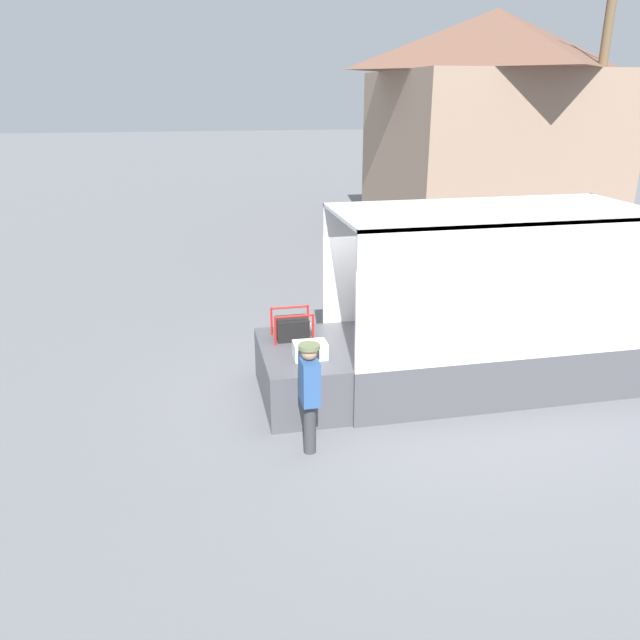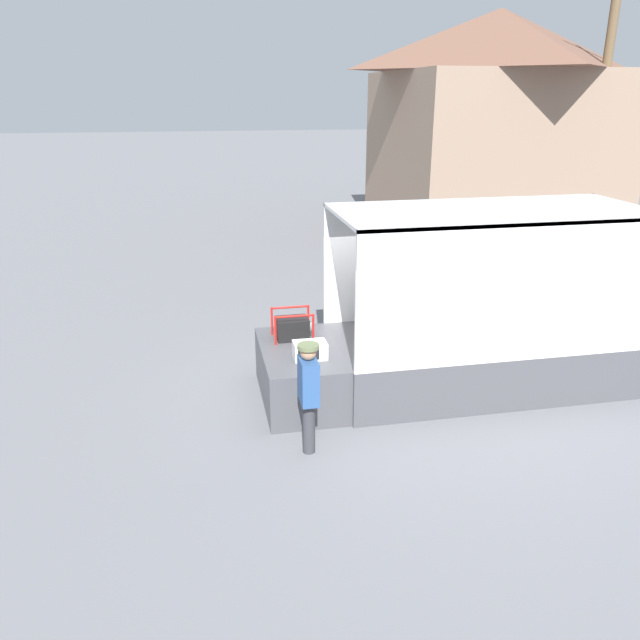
% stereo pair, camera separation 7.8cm
% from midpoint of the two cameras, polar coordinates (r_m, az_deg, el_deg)
% --- Properties ---
extents(ground_plane, '(160.00, 160.00, 0.00)m').
position_cam_midpoint_polar(ground_plane, '(10.74, 1.33, -6.85)').
color(ground_plane, slate).
extents(box_truck, '(7.05, 2.31, 3.09)m').
position_cam_midpoint_polar(box_truck, '(11.86, 20.33, -0.86)').
color(box_truck, navy).
rests_on(box_truck, ground).
extents(tailgate_deck, '(1.27, 2.19, 0.91)m').
position_cam_midpoint_polar(tailgate_deck, '(10.43, -2.06, -4.94)').
color(tailgate_deck, '#4C4C51').
rests_on(tailgate_deck, ground).
extents(microwave, '(0.52, 0.35, 0.27)m').
position_cam_midpoint_polar(microwave, '(9.83, -1.14, -2.78)').
color(microwave, white).
rests_on(microwave, tailgate_deck).
extents(portable_generator, '(0.67, 0.50, 0.50)m').
position_cam_midpoint_polar(portable_generator, '(10.61, -2.66, -0.72)').
color(portable_generator, black).
rests_on(portable_generator, tailgate_deck).
extents(worker_person, '(0.30, 0.44, 1.67)m').
position_cam_midpoint_polar(worker_person, '(8.68, -1.23, -6.22)').
color(worker_person, '#38383D').
rests_on(worker_person, ground).
extents(house_backdrop, '(7.53, 7.57, 7.54)m').
position_cam_midpoint_polar(house_backdrop, '(23.87, 15.06, 16.96)').
color(house_backdrop, gray).
rests_on(house_backdrop, ground).
extents(utility_pole, '(1.80, 0.28, 8.42)m').
position_cam_midpoint_polar(utility_pole, '(22.28, 23.84, 17.18)').
color(utility_pole, brown).
rests_on(utility_pole, ground).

